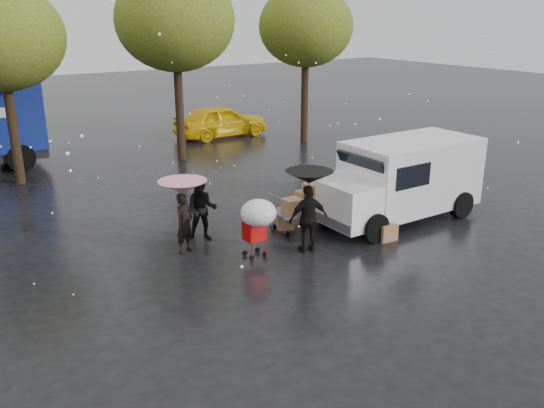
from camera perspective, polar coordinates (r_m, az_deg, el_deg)
ground at (r=13.59m, az=-0.39°, el=-5.59°), size 90.00×90.00×0.00m
person_pink at (r=13.95m, az=-8.66°, el=-1.87°), size 0.64×0.56×1.48m
person_middle at (r=14.61m, az=-6.98°, el=-0.54°), size 1.00×0.94×1.63m
person_black at (r=13.81m, az=3.63°, el=-1.47°), size 1.05×0.62×1.68m
umbrella_pink at (r=13.67m, az=-8.85°, el=1.69°), size 1.16×1.16×1.80m
umbrella_black at (r=13.49m, az=3.72°, el=2.66°), size 1.14×1.14×2.03m
vendor_cart at (r=15.28m, az=2.95°, el=0.09°), size 1.52×0.80×1.27m
shopping_cart at (r=13.31m, az=-1.41°, el=-1.20°), size 0.84×0.84×1.46m
white_van at (r=16.35m, az=12.63°, el=2.50°), size 4.91×2.18×2.20m
box_ground_near at (r=14.98m, az=11.24°, el=-2.71°), size 0.51×0.43×0.43m
box_ground_far at (r=15.44m, az=1.30°, el=-1.90°), size 0.51×0.46×0.33m
yellow_taxi at (r=26.97m, az=-5.10°, el=8.21°), size 4.35×1.78×1.48m
tree_row at (r=21.34m, az=-17.12°, el=16.35°), size 21.60×4.40×7.12m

